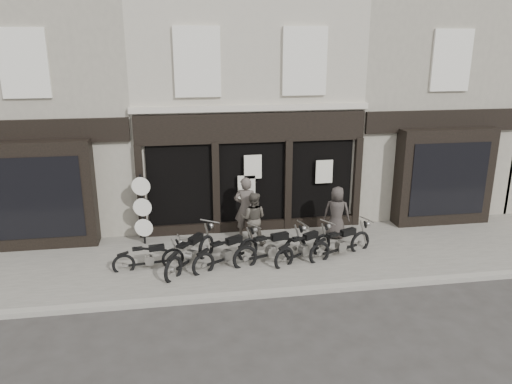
{
  "coord_description": "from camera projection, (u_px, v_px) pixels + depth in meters",
  "views": [
    {
      "loc": [
        -2.31,
        -12.01,
        6.01
      ],
      "look_at": [
        -0.09,
        1.6,
        1.8
      ],
      "focal_mm": 35.0,
      "sensor_mm": 36.0,
      "label": 1
    }
  ],
  "objects": [
    {
      "name": "advert_sign_post",
      "position": [
        143.0,
        213.0,
        14.77
      ],
      "size": [
        0.55,
        0.36,
        2.28
      ],
      "rotation": [
        0.0,
        0.0,
        -0.2
      ],
      "color": "black",
      "rests_on": "ground"
    },
    {
      "name": "man_left",
      "position": [
        246.0,
        208.0,
        15.18
      ],
      "size": [
        0.81,
        0.64,
        1.96
      ],
      "primitive_type": "imported",
      "rotation": [
        0.0,
        0.0,
        2.89
      ],
      "color": "#4D453F",
      "rests_on": "pavement"
    },
    {
      "name": "man_right",
      "position": [
        337.0,
        213.0,
        15.29
      ],
      "size": [
        0.94,
        0.79,
        1.64
      ],
      "primitive_type": "imported",
      "rotation": [
        0.0,
        0.0,
        2.75
      ],
      "color": "#36302D",
      "rests_on": "pavement"
    },
    {
      "name": "man_centre",
      "position": [
        253.0,
        218.0,
        14.84
      ],
      "size": [
        0.93,
        0.82,
        1.61
      ],
      "primitive_type": "imported",
      "rotation": [
        0.0,
        0.0,
        2.83
      ],
      "color": "#48433A",
      "rests_on": "pavement"
    },
    {
      "name": "kerb",
      "position": [
        278.0,
        293.0,
        12.25
      ],
      "size": [
        30.0,
        0.25,
        0.13
      ],
      "primitive_type": "cube",
      "color": "gray",
      "rests_on": "ground_plane"
    },
    {
      "name": "central_building",
      "position": [
        239.0,
        96.0,
        17.88
      ],
      "size": [
        7.3,
        6.22,
        8.34
      ],
      "color": "#AFA896",
      "rests_on": "ground"
    },
    {
      "name": "motorcycle_1",
      "position": [
        191.0,
        255.0,
        13.46
      ],
      "size": [
        1.59,
        2.02,
        1.12
      ],
      "rotation": [
        0.0,
        0.0,
        0.95
      ],
      "color": "black",
      "rests_on": "ground"
    },
    {
      "name": "motorcycle_0",
      "position": [
        149.0,
        259.0,
        13.39
      ],
      "size": [
        1.9,
        0.56,
        0.91
      ],
      "rotation": [
        0.0,
        0.0,
        0.14
      ],
      "color": "black",
      "rests_on": "ground"
    },
    {
      "name": "motorcycle_2",
      "position": [
        227.0,
        255.0,
        13.57
      ],
      "size": [
        1.99,
        1.37,
        1.06
      ],
      "rotation": [
        0.0,
        0.0,
        0.54
      ],
      "color": "black",
      "rests_on": "ground"
    },
    {
      "name": "motorcycle_4",
      "position": [
        304.0,
        249.0,
        13.94
      ],
      "size": [
        1.94,
        1.31,
        1.03
      ],
      "rotation": [
        0.0,
        0.0,
        0.52
      ],
      "color": "black",
      "rests_on": "ground"
    },
    {
      "name": "motorcycle_3",
      "position": [
        272.0,
        251.0,
        13.79
      ],
      "size": [
        2.22,
        0.96,
        1.09
      ],
      "rotation": [
        0.0,
        0.0,
        0.29
      ],
      "color": "black",
      "rests_on": "ground"
    },
    {
      "name": "motorcycle_5",
      "position": [
        341.0,
        245.0,
        14.18
      ],
      "size": [
        2.07,
        1.11,
        1.05
      ],
      "rotation": [
        0.0,
        0.0,
        0.39
      ],
      "color": "black",
      "rests_on": "ground"
    },
    {
      "name": "pavement",
      "position": [
        263.0,
        257.0,
        14.28
      ],
      "size": [
        30.0,
        4.2,
        0.12
      ],
      "primitive_type": "cube",
      "color": "#625D56",
      "rests_on": "ground_plane"
    },
    {
      "name": "neighbour_right",
      "position": [
        406.0,
        95.0,
        18.81
      ],
      "size": [
        5.6,
        6.73,
        8.34
      ],
      "color": "gray",
      "rests_on": "ground"
    },
    {
      "name": "ground_plane",
      "position": [
        269.0,
        273.0,
        13.45
      ],
      "size": [
        90.0,
        90.0,
        0.0
      ],
      "primitive_type": "plane",
      "color": "#2D2B28",
      "rests_on": "ground"
    },
    {
      "name": "neighbour_left",
      "position": [
        53.0,
        101.0,
        16.86
      ],
      "size": [
        5.6,
        6.73,
        8.34
      ],
      "color": "gray",
      "rests_on": "ground"
    }
  ]
}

